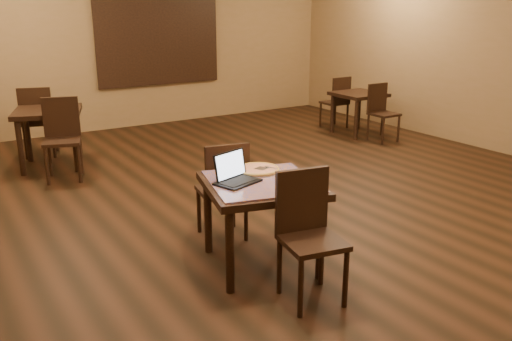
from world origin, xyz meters
TOP-DOWN VIEW (x-y plane):
  - ground at (0.00, 0.00)m, footprint 10.00×10.00m
  - wall_back at (0.00, 5.00)m, footprint 8.00×0.02m
  - mural at (0.50, 4.96)m, footprint 2.34×0.05m
  - tiled_table at (-1.07, -0.91)m, footprint 1.12×1.12m
  - chair_main_near at (-1.05, -1.53)m, footprint 0.50×0.50m
  - chair_main_far at (-1.08, -0.29)m, footprint 0.49×0.49m
  - laptop at (-1.27, -0.81)m, footprint 0.41×0.37m
  - plate at (-0.85, -1.09)m, footprint 0.27×0.27m
  - pizza_slice at (-0.85, -1.09)m, footprint 0.26×0.26m
  - pizza_pan at (-0.95, -0.67)m, footprint 0.39×0.39m
  - pizza_whole at (-0.95, -0.67)m, footprint 0.37×0.37m
  - spatula at (-0.93, -0.69)m, footprint 0.17×0.24m
  - napkin_roll at (-0.67, -1.05)m, footprint 0.12×0.14m
  - other_table_a at (3.00, 2.34)m, footprint 0.77×0.77m
  - other_table_a_chair_near at (3.00, 1.80)m, footprint 0.40×0.40m
  - other_table_a_chair_far at (3.00, 2.88)m, footprint 0.40×0.40m
  - other_table_b at (-1.91, 3.12)m, footprint 1.07×1.07m
  - other_table_b_chair_near at (-1.88, 2.51)m, footprint 0.56×0.56m
  - other_table_b_chair_far at (-1.94, 3.73)m, footprint 0.56×0.56m

SIDE VIEW (x-z plane):
  - ground at x=0.00m, z-range 0.00..0.00m
  - other_table_a_chair_near at x=3.00m, z-range 0.06..0.99m
  - other_table_a_chair_far at x=3.00m, z-range 0.06..0.99m
  - chair_main_far at x=-1.08m, z-range 0.06..1.03m
  - chair_main_near at x=-1.05m, z-range 0.06..1.06m
  - other_table_b_chair_near at x=-1.88m, z-range 0.07..1.10m
  - other_table_b_chair_far at x=-1.94m, z-range 0.07..1.10m
  - other_table_a at x=3.00m, z-range 0.24..0.95m
  - tiled_table at x=-1.07m, z-range 0.28..1.04m
  - other_table_b at x=-1.91m, z-range 0.26..1.06m
  - pizza_pan at x=-0.95m, z-range 0.76..0.77m
  - plate at x=-0.85m, z-range 0.76..0.78m
  - napkin_roll at x=-0.67m, z-range 0.76..0.80m
  - pizza_whole at x=-0.95m, z-range 0.77..0.80m
  - pizza_slice at x=-0.85m, z-range 0.77..0.80m
  - spatula at x=-0.93m, z-range 0.79..0.79m
  - laptop at x=-1.27m, z-range 0.71..0.95m
  - wall_back at x=0.00m, z-range 0.00..3.00m
  - mural at x=0.50m, z-range 0.73..2.37m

